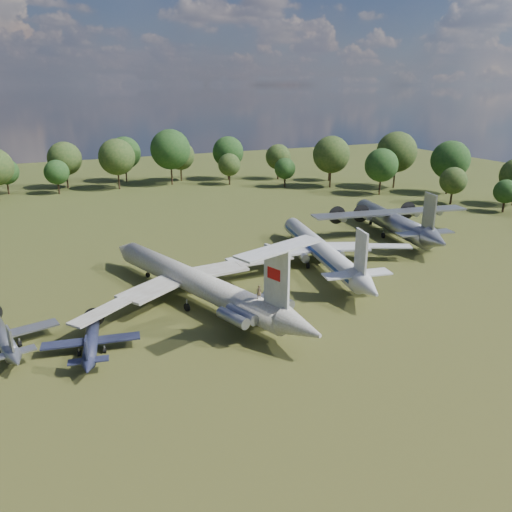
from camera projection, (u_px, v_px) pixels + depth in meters
name	position (u px, v px, depth m)	size (l,w,h in m)	color
ground	(203.00, 290.00, 74.04)	(300.00, 300.00, 0.00)	#264316
il62_airliner	(195.00, 286.00, 69.51)	(36.55, 47.51, 4.66)	silver
tu104_jet	(321.00, 253.00, 83.65)	(32.39, 43.19, 4.32)	silver
an12_transport	(392.00, 224.00, 100.04)	(32.72, 36.57, 4.81)	gray
small_prop_west	(91.00, 345.00, 56.34)	(10.81, 14.74, 2.16)	black
small_prop_northwest	(3.00, 340.00, 57.06)	(12.50, 17.05, 2.50)	#9B9EA3
person_on_il62	(259.00, 292.00, 59.43)	(0.63, 0.41, 1.73)	#94744B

